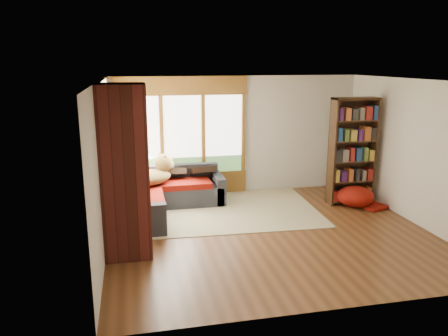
{
  "coord_description": "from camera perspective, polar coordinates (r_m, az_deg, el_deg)",
  "views": [
    {
      "loc": [
        -2.26,
        -6.81,
        2.91
      ],
      "look_at": [
        -0.61,
        0.98,
        0.95
      ],
      "focal_mm": 35.0,
      "sensor_mm": 36.0,
      "label": 1
    }
  ],
  "objects": [
    {
      "name": "area_rug",
      "position": [
        8.9,
        -0.31,
        -5.21
      ],
      "size": [
        3.82,
        2.98,
        0.01
      ],
      "primitive_type": "cube",
      "rotation": [
        0.0,
        0.0,
        -0.04
      ],
      "color": "beige",
      "rests_on": "ground"
    },
    {
      "name": "throw_pillows",
      "position": [
        8.92,
        -9.42,
        -0.09
      ],
      "size": [
        1.98,
        1.68,
        0.45
      ],
      "color": "black",
      "rests_on": "sectional_sofa"
    },
    {
      "name": "sectional_sofa",
      "position": [
        8.9,
        -9.5,
        -3.39
      ],
      "size": [
        2.2,
        2.2,
        0.8
      ],
      "rotation": [
        0.0,
        0.0,
        0.02
      ],
      "color": "#292A2F",
      "rests_on": "ground"
    },
    {
      "name": "wall_back",
      "position": [
        9.71,
        1.65,
        4.28
      ],
      "size": [
        5.5,
        0.04,
        2.6
      ],
      "primitive_type": "cube",
      "color": "silver",
      "rests_on": "ground"
    },
    {
      "name": "windows_left",
      "position": [
        8.17,
        -14.99,
        2.35
      ],
      "size": [
        0.1,
        2.62,
        1.9
      ],
      "color": "#8E5F24",
      "rests_on": "wall_left"
    },
    {
      "name": "roller_blind",
      "position": [
        8.93,
        -14.72,
        5.91
      ],
      "size": [
        0.03,
        0.72,
        0.9
      ],
      "primitive_type": "cube",
      "color": "#5A844A",
      "rests_on": "wall_left"
    },
    {
      "name": "wall_right",
      "position": [
        8.61,
        23.92,
        1.85
      ],
      "size": [
        0.04,
        5.0,
        2.6
      ],
      "primitive_type": "cube",
      "color": "silver",
      "rests_on": "ground"
    },
    {
      "name": "bookshelf",
      "position": [
        9.33,
        16.43,
        2.09
      ],
      "size": [
        0.94,
        0.31,
        2.2
      ],
      "color": "#3B2213",
      "rests_on": "ground"
    },
    {
      "name": "brick_chimney",
      "position": [
        6.66,
        -12.83,
        -0.52
      ],
      "size": [
        0.7,
        0.7,
        2.6
      ],
      "primitive_type": "cube",
      "color": "#471914",
      "rests_on": "ground"
    },
    {
      "name": "floor",
      "position": [
        7.74,
        5.97,
        -8.33
      ],
      "size": [
        5.5,
        5.5,
        0.0
      ],
      "primitive_type": "plane",
      "color": "#4E2C15",
      "rests_on": "ground"
    },
    {
      "name": "dog_tan",
      "position": [
        8.76,
        -9.22,
        -0.33
      ],
      "size": [
        1.05,
        0.9,
        0.51
      ],
      "rotation": [
        0.0,
        0.0,
        0.46
      ],
      "color": "brown",
      "rests_on": "sectional_sofa"
    },
    {
      "name": "wall_front",
      "position": [
        5.13,
        14.93,
        -4.97
      ],
      "size": [
        5.5,
        0.04,
        2.6
      ],
      "primitive_type": "cube",
      "color": "silver",
      "rests_on": "ground"
    },
    {
      "name": "dog_brindle",
      "position": [
        8.41,
        -12.07,
        -1.5
      ],
      "size": [
        0.58,
        0.78,
        0.39
      ],
      "rotation": [
        0.0,
        0.0,
        1.34
      ],
      "color": "black",
      "rests_on": "sectional_sofa"
    },
    {
      "name": "ceiling",
      "position": [
        7.18,
        6.5,
        11.27
      ],
      "size": [
        5.5,
        5.5,
        0.0
      ],
      "primitive_type": "plane",
      "color": "white"
    },
    {
      "name": "windows_back",
      "position": [
        9.47,
        -5.4,
        4.29
      ],
      "size": [
        2.82,
        0.1,
        1.9
      ],
      "color": "#8E5F24",
      "rests_on": "wall_back"
    },
    {
      "name": "pouf",
      "position": [
        9.37,
        16.76,
        -3.48
      ],
      "size": [
        1.0,
        1.0,
        0.41
      ],
      "primitive_type": "ellipsoid",
      "rotation": [
        0.0,
        0.0,
        -0.42
      ],
      "color": "maroon",
      "rests_on": "area_rug"
    },
    {
      "name": "wall_left",
      "position": [
        7.01,
        -15.66,
        0.03
      ],
      "size": [
        0.04,
        5.0,
        2.6
      ],
      "primitive_type": "cube",
      "color": "silver",
      "rests_on": "ground"
    }
  ]
}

